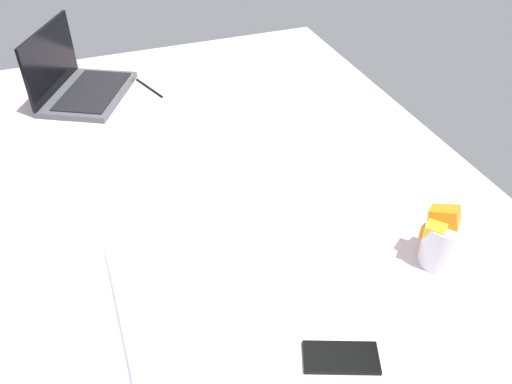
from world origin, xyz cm
name	(u,v)px	position (x,y,z in cm)	size (l,w,h in cm)	color
bed_mattress	(211,204)	(0.00, 0.00, 9.00)	(180.00, 140.00, 18.00)	silver
laptop	(78,84)	(59.62, 27.74, 22.41)	(39.95, 35.84, 23.00)	#4C4C51
snack_cup	(442,240)	(-47.06, -38.83, 24.34)	(11.10, 9.97, 15.03)	silver
cell_phone	(341,358)	(-62.28, -7.05, 18.40)	(6.80, 14.00, 0.80)	black
charger_cable	(149,88)	(56.61, 5.06, 18.30)	(17.00, 0.60, 0.60)	black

